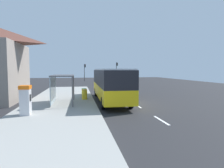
% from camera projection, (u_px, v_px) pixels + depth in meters
% --- Properties ---
extents(ground_plane, '(56.00, 92.00, 0.04)m').
position_uv_depth(ground_plane, '(108.00, 89.00, 31.59)').
color(ground_plane, '#262628').
extents(sidewalk_platform, '(6.20, 30.00, 0.18)m').
position_uv_depth(sidewalk_platform, '(62.00, 101.00, 18.70)').
color(sidewalk_platform, '#999993').
rests_on(sidewalk_platform, ground).
extents(lane_stripe_seg_0, '(0.16, 2.20, 0.01)m').
position_uv_depth(lane_stripe_seg_0, '(161.00, 120.00, 11.97)').
color(lane_stripe_seg_0, silver).
rests_on(lane_stripe_seg_0, ground).
extents(lane_stripe_seg_1, '(0.16, 2.20, 0.01)m').
position_uv_depth(lane_stripe_seg_1, '(137.00, 106.00, 16.89)').
color(lane_stripe_seg_1, silver).
rests_on(lane_stripe_seg_1, ground).
extents(lane_stripe_seg_2, '(0.16, 2.20, 0.01)m').
position_uv_depth(lane_stripe_seg_2, '(124.00, 97.00, 21.80)').
color(lane_stripe_seg_2, silver).
rests_on(lane_stripe_seg_2, ground).
extents(lane_stripe_seg_3, '(0.16, 2.20, 0.01)m').
position_uv_depth(lane_stripe_seg_3, '(116.00, 92.00, 26.71)').
color(lane_stripe_seg_3, silver).
rests_on(lane_stripe_seg_3, ground).
extents(lane_stripe_seg_4, '(0.16, 2.20, 0.01)m').
position_uv_depth(lane_stripe_seg_4, '(110.00, 89.00, 31.63)').
color(lane_stripe_seg_4, silver).
rests_on(lane_stripe_seg_4, ground).
extents(lane_stripe_seg_5, '(0.16, 2.20, 0.01)m').
position_uv_depth(lane_stripe_seg_5, '(106.00, 86.00, 36.54)').
color(lane_stripe_seg_5, silver).
rests_on(lane_stripe_seg_5, ground).
extents(lane_stripe_seg_6, '(0.16, 2.20, 0.01)m').
position_uv_depth(lane_stripe_seg_6, '(102.00, 84.00, 41.45)').
color(lane_stripe_seg_6, silver).
rests_on(lane_stripe_seg_6, ground).
extents(lane_stripe_seg_7, '(0.16, 2.20, 0.01)m').
position_uv_depth(lane_stripe_seg_7, '(100.00, 83.00, 46.37)').
color(lane_stripe_seg_7, silver).
rests_on(lane_stripe_seg_7, ground).
extents(bus, '(2.67, 11.04, 3.21)m').
position_uv_depth(bus, '(110.00, 83.00, 19.05)').
color(bus, yellow).
rests_on(bus, ground).
extents(white_van, '(2.17, 5.26, 2.30)m').
position_uv_depth(white_van, '(111.00, 78.00, 42.04)').
color(white_van, silver).
rests_on(white_van, ground).
extents(sedan_near, '(1.88, 4.42, 1.52)m').
position_uv_depth(sedan_near, '(104.00, 78.00, 54.19)').
color(sedan_near, navy).
rests_on(sedan_near, ground).
extents(ticket_machine, '(0.66, 0.76, 1.94)m').
position_uv_depth(ticket_machine, '(25.00, 100.00, 12.61)').
color(ticket_machine, silver).
rests_on(ticket_machine, sidewalk_platform).
extents(recycling_bin_yellow, '(0.52, 0.52, 0.95)m').
position_uv_depth(recycling_bin_yellow, '(85.00, 95.00, 19.27)').
color(recycling_bin_yellow, yellow).
rests_on(recycling_bin_yellow, sidewalk_platform).
extents(recycling_bin_orange, '(0.52, 0.52, 0.95)m').
position_uv_depth(recycling_bin_orange, '(84.00, 94.00, 19.96)').
color(recycling_bin_orange, orange).
rests_on(recycling_bin_orange, sidewalk_platform).
extents(recycling_bin_green, '(0.52, 0.52, 0.95)m').
position_uv_depth(recycling_bin_green, '(84.00, 93.00, 20.64)').
color(recycling_bin_green, green).
rests_on(recycling_bin_green, sidewalk_platform).
extents(traffic_light_near_side, '(0.49, 0.28, 5.13)m').
position_uv_depth(traffic_light_near_side, '(117.00, 69.00, 52.51)').
color(traffic_light_near_side, '#2D2D2D').
rests_on(traffic_light_near_side, ground).
extents(traffic_light_far_side, '(0.49, 0.28, 4.65)m').
position_uv_depth(traffic_light_far_side, '(85.00, 70.00, 51.85)').
color(traffic_light_far_side, '#2D2D2D').
rests_on(traffic_light_far_side, ground).
extents(bus_shelter, '(1.80, 4.00, 2.50)m').
position_uv_depth(bus_shelter, '(59.00, 82.00, 16.84)').
color(bus_shelter, '#4C4C51').
rests_on(bus_shelter, sidewalk_platform).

